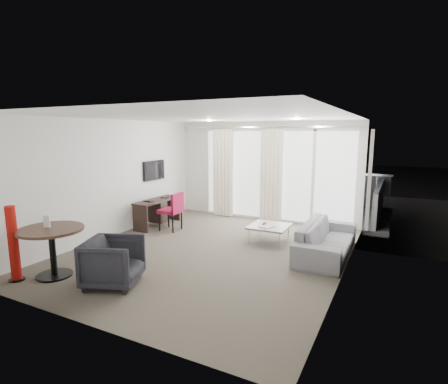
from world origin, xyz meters
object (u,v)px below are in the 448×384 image
at_px(rattan_chair_b, 342,197).
at_px(rattan_chair_a, 297,201).
at_px(desk_chair, 170,211).
at_px(tub_armchair, 113,262).
at_px(coffee_table, 269,234).
at_px(red_lamp, 13,244).
at_px(desk, 158,213).
at_px(sofa, 327,239).
at_px(round_table, 53,252).

bearing_deg(rattan_chair_b, rattan_chair_a, -112.98).
height_order(desk_chair, tub_armchair, desk_chair).
bearing_deg(rattan_chair_a, coffee_table, -97.87).
bearing_deg(rattan_chair_b, red_lamp, -98.67).
height_order(desk, desk_chair, desk_chair).
height_order(desk, coffee_table, desk).
xyz_separation_m(tub_armchair, rattan_chair_a, (1.26, 5.85, 0.04)).
bearing_deg(sofa, coffee_table, 78.02).
bearing_deg(red_lamp, coffee_table, 51.69).
relative_size(desk, round_table, 1.41).
bearing_deg(round_table, sofa, 38.93).
height_order(desk_chair, sofa, desk_chair).
distance_m(round_table, red_lamp, 0.58).
height_order(desk, round_table, round_table).
xyz_separation_m(rattan_chair_a, rattan_chair_b, (1.04, 1.20, -0.02)).
bearing_deg(rattan_chair_b, sofa, -67.34).
bearing_deg(tub_armchair, desk, 4.54).
bearing_deg(desk_chair, round_table, -93.07).
distance_m(red_lamp, coffee_table, 4.71).
xyz_separation_m(desk, tub_armchair, (1.54, -3.10, 0.03)).
xyz_separation_m(desk, rattan_chair_b, (3.84, 3.94, 0.05)).
distance_m(desk_chair, tub_armchair, 3.08).
bearing_deg(sofa, red_lamp, 129.45).
relative_size(sofa, rattan_chair_b, 2.76).
xyz_separation_m(desk, sofa, (4.19, -0.26, -0.02)).
bearing_deg(coffee_table, round_table, -127.31).
height_order(desk, rattan_chair_b, rattan_chair_b).
relative_size(desk_chair, tub_armchair, 1.14).
bearing_deg(sofa, tub_armchair, 136.96).
relative_size(rattan_chair_a, rattan_chair_b, 1.05).
bearing_deg(sofa, rattan_chair_b, 4.84).
height_order(round_table, rattan_chair_a, rattan_chair_a).
bearing_deg(rattan_chair_a, desk, -146.57).
bearing_deg(rattan_chair_a, sofa, -76.08).
distance_m(desk, red_lamp, 3.69).
bearing_deg(coffee_table, red_lamp, -128.31).
relative_size(red_lamp, sofa, 0.56).
height_order(tub_armchair, rattan_chair_a, rattan_chair_a).
bearing_deg(round_table, rattan_chair_b, 64.82).
xyz_separation_m(desk_chair, coffee_table, (2.42, 0.20, -0.28)).
relative_size(desk_chair, sofa, 0.43).
bearing_deg(rattan_chair_a, rattan_chair_b, 38.23).
xyz_separation_m(coffee_table, rattan_chair_b, (0.89, 3.94, 0.21)).
height_order(round_table, red_lamp, red_lamp).
relative_size(round_table, red_lamp, 0.84).
xyz_separation_m(red_lamp, rattan_chair_a, (2.76, 6.42, -0.19)).
bearing_deg(desk, coffee_table, 0.05).
height_order(desk, tub_armchair, tub_armchair).
xyz_separation_m(desk, red_lamp, (0.04, -3.68, 0.27)).
relative_size(red_lamp, coffee_table, 1.50).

